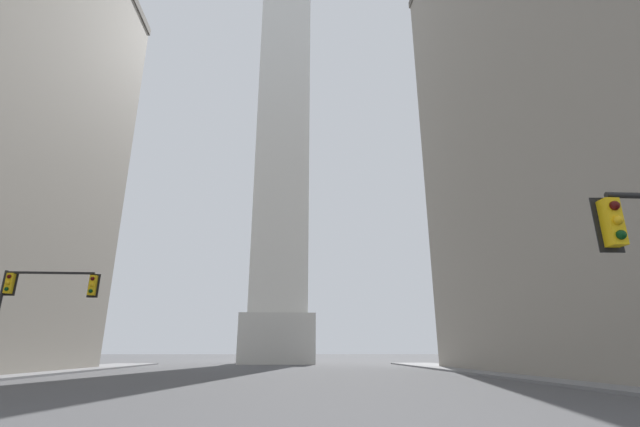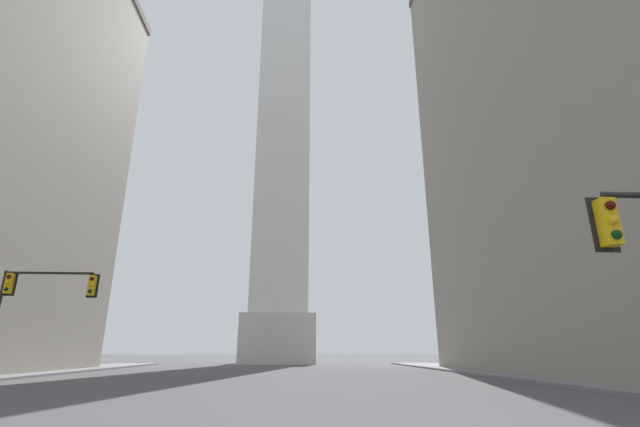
% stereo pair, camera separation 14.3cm
% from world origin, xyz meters
% --- Properties ---
extents(sidewalk_right, '(5.00, 67.03, 0.15)m').
position_xyz_m(sidewalk_right, '(16.75, 20.11, 0.07)').
color(sidewalk_right, slate).
rests_on(sidewalk_right, ground_plane).
extents(obelisk, '(9.37, 9.37, 75.48)m').
position_xyz_m(obelisk, '(0.00, 55.86, 36.25)').
color(obelisk, silver).
rests_on(obelisk, ground_plane).
extents(traffic_light_mid_left, '(5.22, 0.52, 5.85)m').
position_xyz_m(traffic_light_mid_left, '(-12.49, 22.42, 4.47)').
color(traffic_light_mid_left, black).
rests_on(traffic_light_mid_left, ground_plane).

